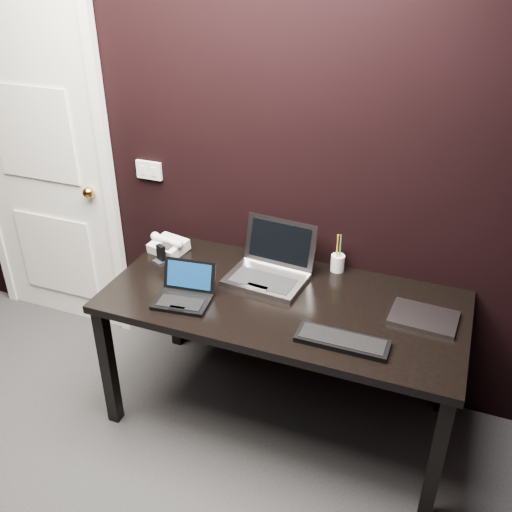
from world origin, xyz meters
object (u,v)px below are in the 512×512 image
at_px(netbook, 184,294).
at_px(pen_cup, 338,262).
at_px(ext_keyboard, 342,341).
at_px(silver_laptop, 270,269).
at_px(door, 42,167).
at_px(mobile_phone, 161,257).
at_px(closed_laptop, 424,318).
at_px(desk_phone, 168,245).
at_px(desk, 283,312).

relative_size(netbook, pen_cup, 1.37).
distance_m(netbook, ext_keyboard, 0.78).
relative_size(netbook, silver_laptop, 0.69).
height_order(door, mobile_phone, door).
distance_m(closed_laptop, desk_phone, 1.38).
xyz_separation_m(closed_laptop, mobile_phone, (-1.35, 0.01, 0.03)).
bearing_deg(silver_laptop, closed_laptop, -6.41).
bearing_deg(desk_phone, closed_laptop, -5.73).
xyz_separation_m(desk, ext_keyboard, (0.34, -0.23, 0.09)).
height_order(silver_laptop, ext_keyboard, silver_laptop).
height_order(door, desk_phone, door).
height_order(silver_laptop, mobile_phone, silver_laptop).
bearing_deg(silver_laptop, door, 171.85).
relative_size(door, closed_laptop, 7.05).
bearing_deg(mobile_phone, closed_laptop, -0.35).
distance_m(desk, ext_keyboard, 0.42).
bearing_deg(mobile_phone, desk, -6.40).
bearing_deg(door, pen_cup, -0.79).
relative_size(silver_laptop, closed_laptop, 1.34).
bearing_deg(mobile_phone, desk_phone, 101.39).
bearing_deg(silver_laptop, desk_phone, 175.13).
distance_m(closed_laptop, mobile_phone, 1.35).
height_order(door, ext_keyboard, door).
xyz_separation_m(door, desk, (1.65, -0.38, -0.38)).
bearing_deg(pen_cup, mobile_phone, -162.84).
bearing_deg(desk_phone, netbook, -52.29).
bearing_deg(ext_keyboard, netbook, 176.41).
distance_m(desk_phone, pen_cup, 0.91).
xyz_separation_m(netbook, ext_keyboard, (0.77, -0.05, -0.02)).
relative_size(netbook, mobile_phone, 2.65).
bearing_deg(ext_keyboard, silver_laptop, 140.61).
relative_size(netbook, closed_laptop, 0.93).
bearing_deg(pen_cup, door, 179.21).
height_order(closed_laptop, desk_phone, desk_phone).
relative_size(mobile_phone, pen_cup, 0.52).
distance_m(closed_laptop, pen_cup, 0.55).
xyz_separation_m(netbook, pen_cup, (0.60, 0.53, 0.01)).
relative_size(ext_keyboard, pen_cup, 1.92).
xyz_separation_m(mobile_phone, pen_cup, (0.88, 0.27, 0.01)).
bearing_deg(closed_laptop, pen_cup, 149.20).
height_order(netbook, silver_laptop, silver_laptop).
height_order(silver_laptop, pen_cup, silver_laptop).
height_order(netbook, desk_phone, netbook).
height_order(desk, closed_laptop, closed_laptop).
bearing_deg(netbook, silver_laptop, 47.70).
distance_m(door, netbook, 1.37).
height_order(desk, netbook, netbook).
relative_size(closed_laptop, pen_cup, 1.47).
xyz_separation_m(door, silver_laptop, (1.52, -0.22, -0.26)).
relative_size(door, desk, 1.26).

